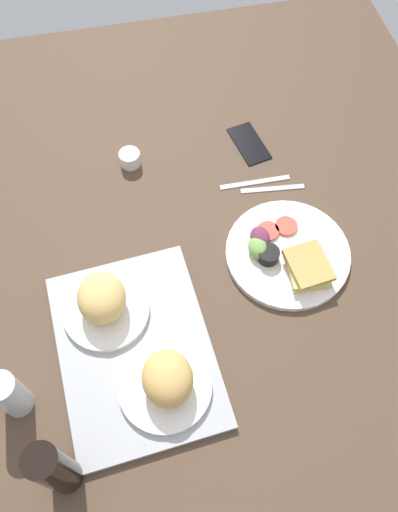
{
  "coord_description": "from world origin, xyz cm",
  "views": [
    {
      "loc": [
        -57.63,
        15.7,
        112.55
      ],
      "look_at": [
        2.0,
        3.0,
        4.0
      ],
      "focal_mm": 36.9,
      "sensor_mm": 36.0,
      "label": 1
    }
  ],
  "objects": [
    {
      "name": "bread_plate_far",
      "position": [
        -5.93,
        26.53,
        5.65
      ],
      "size": [
        19.75,
        19.75,
        9.9
      ],
      "color": "white",
      "rests_on": "serving_tray"
    },
    {
      "name": "knife",
      "position": [
        23.08,
        -16.77,
        0.25
      ],
      "size": [
        1.75,
        19.02,
        0.5
      ],
      "primitive_type": "cube",
      "rotation": [
        0.0,
        0.0,
        1.55
      ],
      "color": "#B7B7BC",
      "rests_on": "ground_plane"
    },
    {
      "name": "cell_phone",
      "position": [
        36.42,
        -18.6,
        0.4
      ],
      "size": [
        15.54,
        9.92,
        0.8
      ],
      "primitive_type": "cube",
      "rotation": [
        0.0,
        0.0,
        0.2
      ],
      "color": "black",
      "rests_on": "ground_plane"
    },
    {
      "name": "fork",
      "position": [
        20.08,
        -20.77,
        0.25
      ],
      "size": [
        3.24,
        17.05,
        0.5
      ],
      "primitive_type": "cube",
      "rotation": [
        0.0,
        0.0,
        1.46
      ],
      "color": "#B7B7BC",
      "rests_on": "ground_plane"
    },
    {
      "name": "ground_plane",
      "position": [
        0.0,
        0.0,
        -1.5
      ],
      "size": [
        190.0,
        150.0,
        3.0
      ],
      "primitive_type": "cube",
      "color": "#4C3828"
    },
    {
      "name": "soda_bottle",
      "position": [
        -39.67,
        38.53,
        10.97
      ],
      "size": [
        6.4,
        6.4,
        21.93
      ],
      "primitive_type": "cylinder",
      "color": "black",
      "rests_on": "ground_plane"
    },
    {
      "name": "plate_with_salad",
      "position": [
        -0.57,
        -18.37,
        1.63
      ],
      "size": [
        30.41,
        30.41,
        5.4
      ],
      "color": "white",
      "rests_on": "ground_plane"
    },
    {
      "name": "espresso_cup",
      "position": [
        36.53,
        14.7,
        2.0
      ],
      "size": [
        5.6,
        5.6,
        4.0
      ],
      "primitive_type": "cylinder",
      "color": "silver",
      "rests_on": "ground_plane"
    },
    {
      "name": "drinking_glass",
      "position": [
        -22.96,
        47.21,
        6.93
      ],
      "size": [
        6.22,
        6.22,
        13.86
      ],
      "primitive_type": "cylinder",
      "color": "silver",
      "rests_on": "ground_plane"
    },
    {
      "name": "bread_plate_near",
      "position": [
        -26.4,
        15.88,
        5.51
      ],
      "size": [
        19.98,
        19.98,
        9.74
      ],
      "color": "white",
      "rests_on": "serving_tray"
    },
    {
      "name": "serving_tray",
      "position": [
        -16.54,
        21.42,
        0.8
      ],
      "size": [
        47.39,
        36.34,
        1.6
      ],
      "primitive_type": "cube",
      "rotation": [
        0.0,
        0.0,
        0.08
      ],
      "color": "#9EA0A3",
      "rests_on": "ground_plane"
    }
  ]
}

